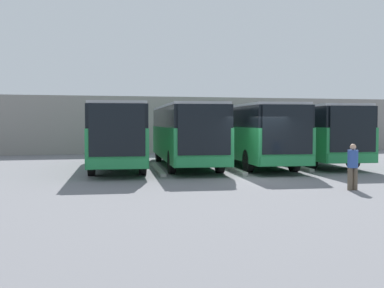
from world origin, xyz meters
TOP-DOWN VIEW (x-y plane):
  - ground_plane at (0.00, 0.00)m, footprint 600.00×600.00m
  - bus_0 at (-5.18, -5.91)m, footprint 3.39×11.03m
  - curb_divider_0 at (-3.45, -4.30)m, footprint 0.75×5.86m
  - bus_1 at (-1.73, -5.23)m, footprint 3.39×11.03m
  - curb_divider_1 at (0.00, -3.63)m, footprint 0.75×5.86m
  - bus_2 at (1.73, -5.55)m, footprint 3.39×11.03m
  - curb_divider_2 at (3.45, -3.95)m, footprint 0.75×5.86m
  - bus_3 at (5.18, -5.65)m, footprint 3.39×11.03m
  - pedestrian at (-1.76, 4.09)m, footprint 0.37×0.35m
  - station_building at (0.00, -22.34)m, footprint 39.87×14.64m

SIDE VIEW (x-z plane):
  - ground_plane at x=0.00m, z-range 0.00..0.00m
  - curb_divider_0 at x=-3.45m, z-range 0.00..0.15m
  - curb_divider_1 at x=0.00m, z-range 0.00..0.15m
  - curb_divider_2 at x=3.45m, z-range 0.00..0.15m
  - pedestrian at x=-1.76m, z-range 0.06..1.61m
  - bus_0 at x=-5.18m, z-range 0.19..3.31m
  - bus_1 at x=-1.73m, z-range 0.19..3.31m
  - bus_2 at x=1.73m, z-range 0.19..3.31m
  - bus_3 at x=5.18m, z-range 0.19..3.31m
  - station_building at x=0.00m, z-range 0.03..4.18m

